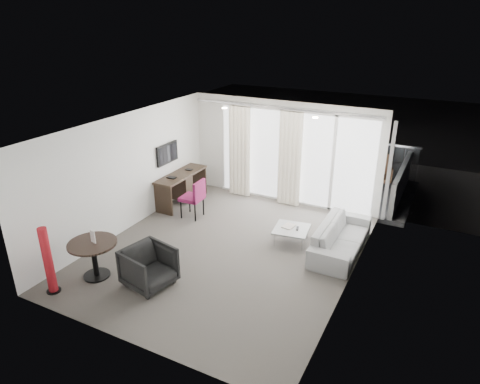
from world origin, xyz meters
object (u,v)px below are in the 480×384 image
at_px(coffee_table, 291,235).
at_px(rattan_chair_a, 316,172).
at_px(round_table, 95,259).
at_px(sofa, 341,237).
at_px(desk_chair, 192,198).
at_px(red_lamp, 48,261).
at_px(desk, 182,188).
at_px(tub_armchair, 149,267).
at_px(rattan_chair_b, 380,172).

xyz_separation_m(coffee_table, rattan_chair_a, (-0.54, 3.37, 0.26)).
distance_m(round_table, sofa, 4.84).
distance_m(desk_chair, round_table, 2.97).
bearing_deg(round_table, red_lamp, -114.93).
height_order(red_lamp, sofa, red_lamp).
bearing_deg(desk, red_lamp, -87.84).
bearing_deg(sofa, round_table, 128.31).
xyz_separation_m(red_lamp, tub_armchair, (1.40, 0.94, -0.26)).
height_order(desk, coffee_table, desk).
height_order(tub_armchair, sofa, tub_armchair).
xyz_separation_m(desk_chair, rattan_chair_b, (3.61, 4.08, -0.04)).
distance_m(rattan_chair_a, rattan_chair_b, 1.77).
relative_size(desk, tub_armchair, 2.08).
height_order(coffee_table, rattan_chair_b, rattan_chair_b).
height_order(round_table, red_lamp, red_lamp).
bearing_deg(desk, rattan_chair_a, 44.70).
bearing_deg(sofa, tub_armchair, 135.38).
distance_m(sofa, rattan_chair_a, 3.60).
xyz_separation_m(desk_chair, rattan_chair_a, (2.03, 3.28, -0.06)).
xyz_separation_m(red_lamp, coffee_table, (3.10, 3.58, -0.46)).
bearing_deg(red_lamp, rattan_chair_b, 61.85).
relative_size(desk, red_lamp, 1.35).
bearing_deg(sofa, red_lamp, 131.94).
bearing_deg(desk, round_table, -82.17).
xyz_separation_m(desk_chair, red_lamp, (-0.53, -3.67, 0.15)).
relative_size(coffee_table, rattan_chair_b, 0.81).
relative_size(desk, rattan_chair_a, 2.02).
height_order(coffee_table, sofa, sofa).
bearing_deg(sofa, rattan_chair_b, -0.25).
distance_m(red_lamp, rattan_chair_b, 8.79).
bearing_deg(tub_armchair, red_lamp, 135.87).
bearing_deg(rattan_chair_a, sofa, -59.76).
bearing_deg(rattan_chair_a, desk_chair, -117.25).
relative_size(red_lamp, rattan_chair_b, 1.43).
xyz_separation_m(desk, tub_armchair, (1.56, -3.32, -0.03)).
xyz_separation_m(round_table, sofa, (3.80, 3.00, -0.05)).
distance_m(desk, sofa, 4.33).
bearing_deg(sofa, coffee_table, 96.86).
height_order(desk, red_lamp, red_lamp).
height_order(desk_chair, tub_armchair, desk_chair).
relative_size(sofa, rattan_chair_a, 2.50).
bearing_deg(tub_armchair, rattan_chair_b, -10.09).
height_order(red_lamp, rattan_chair_b, red_lamp).
relative_size(tub_armchair, coffee_table, 1.14).
bearing_deg(rattan_chair_b, desk, -158.62).
height_order(desk, rattan_chair_a, rattan_chair_a).
height_order(desk_chair, rattan_chair_b, desk_chair).
bearing_deg(round_table, rattan_chair_a, 70.33).
relative_size(tub_armchair, sofa, 0.39).
bearing_deg(desk_chair, desk, 137.94).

